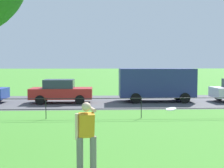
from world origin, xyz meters
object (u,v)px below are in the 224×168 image
frisbee (171,109)px  panel_van_far_right (157,83)px  car_red_far_left (61,91)px  person_thrower (86,134)px

frisbee → panel_van_far_right: bearing=80.2°
frisbee → car_red_far_left: (-4.33, 11.62, -0.62)m
car_red_far_left → panel_van_far_right: panel_van_far_right is taller
frisbee → panel_van_far_right: size_ratio=0.07×
car_red_far_left → panel_van_far_right: 6.42m
person_thrower → car_red_far_left: person_thrower is taller
person_thrower → car_red_far_left: bearing=100.1°
car_red_far_left → frisbee: bearing=-69.6°
frisbee → car_red_far_left: 12.41m
person_thrower → panel_van_far_right: (4.23, 12.51, 0.37)m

